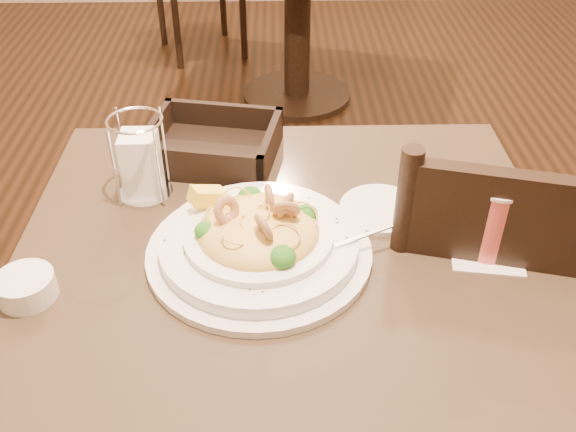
{
  "coord_description": "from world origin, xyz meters",
  "views": [
    {
      "loc": [
        -0.02,
        -0.78,
        1.42
      ],
      "look_at": [
        0.0,
        0.02,
        0.82
      ],
      "focal_mm": 40.0,
      "sensor_mm": 36.0,
      "label": 1
    }
  ],
  "objects_px": {
    "butter_ramekin": "(26,287)",
    "napkin_caddy": "(141,163)",
    "main_table": "(288,360)",
    "dining_chair_near": "(484,314)",
    "drink_glass": "(493,221)",
    "side_plate": "(381,209)",
    "bread_basket": "(212,146)",
    "pasta_bowl": "(259,239)"
  },
  "relations": [
    {
      "from": "pasta_bowl",
      "to": "drink_glass",
      "type": "bearing_deg",
      "value": -0.05
    },
    {
      "from": "drink_glass",
      "to": "napkin_caddy",
      "type": "relative_size",
      "value": 0.83
    },
    {
      "from": "bread_basket",
      "to": "napkin_caddy",
      "type": "xyz_separation_m",
      "value": [
        -0.11,
        -0.13,
        0.04
      ]
    },
    {
      "from": "butter_ramekin",
      "to": "napkin_caddy",
      "type": "bearing_deg",
      "value": 63.21
    },
    {
      "from": "butter_ramekin",
      "to": "side_plate",
      "type": "bearing_deg",
      "value": 19.99
    },
    {
      "from": "main_table",
      "to": "dining_chair_near",
      "type": "relative_size",
      "value": 0.97
    },
    {
      "from": "side_plate",
      "to": "butter_ramekin",
      "type": "distance_m",
      "value": 0.6
    },
    {
      "from": "drink_glass",
      "to": "butter_ramekin",
      "type": "height_order",
      "value": "drink_glass"
    },
    {
      "from": "bread_basket",
      "to": "butter_ramekin",
      "type": "height_order",
      "value": "bread_basket"
    },
    {
      "from": "bread_basket",
      "to": "dining_chair_near",
      "type": "bearing_deg",
      "value": -21.34
    },
    {
      "from": "main_table",
      "to": "butter_ramekin",
      "type": "distance_m",
      "value": 0.47
    },
    {
      "from": "main_table",
      "to": "butter_ramekin",
      "type": "relative_size",
      "value": 10.19
    },
    {
      "from": "main_table",
      "to": "pasta_bowl",
      "type": "height_order",
      "value": "pasta_bowl"
    },
    {
      "from": "main_table",
      "to": "napkin_caddy",
      "type": "xyz_separation_m",
      "value": [
        -0.26,
        0.2,
        0.3
      ]
    },
    {
      "from": "dining_chair_near",
      "to": "napkin_caddy",
      "type": "distance_m",
      "value": 0.73
    },
    {
      "from": "dining_chair_near",
      "to": "side_plate",
      "type": "xyz_separation_m",
      "value": [
        -0.23,
        0.02,
        0.25
      ]
    },
    {
      "from": "drink_glass",
      "to": "butter_ramekin",
      "type": "bearing_deg",
      "value": -172.95
    },
    {
      "from": "pasta_bowl",
      "to": "napkin_caddy",
      "type": "distance_m",
      "value": 0.28
    },
    {
      "from": "drink_glass",
      "to": "side_plate",
      "type": "xyz_separation_m",
      "value": [
        -0.16,
        0.12,
        -0.06
      ]
    },
    {
      "from": "napkin_caddy",
      "to": "butter_ramekin",
      "type": "distance_m",
      "value": 0.3
    },
    {
      "from": "dining_chair_near",
      "to": "drink_glass",
      "type": "bearing_deg",
      "value": 69.0
    },
    {
      "from": "bread_basket",
      "to": "napkin_caddy",
      "type": "relative_size",
      "value": 1.8
    },
    {
      "from": "dining_chair_near",
      "to": "bread_basket",
      "type": "xyz_separation_m",
      "value": [
        -0.54,
        0.21,
        0.27
      ]
    },
    {
      "from": "main_table",
      "to": "dining_chair_near",
      "type": "distance_m",
      "value": 0.41
    },
    {
      "from": "drink_glass",
      "to": "napkin_caddy",
      "type": "distance_m",
      "value": 0.61
    },
    {
      "from": "napkin_caddy",
      "to": "pasta_bowl",
      "type": "bearing_deg",
      "value": -40.16
    },
    {
      "from": "dining_chair_near",
      "to": "pasta_bowl",
      "type": "height_order",
      "value": "dining_chair_near"
    },
    {
      "from": "dining_chair_near",
      "to": "bread_basket",
      "type": "height_order",
      "value": "dining_chair_near"
    },
    {
      "from": "bread_basket",
      "to": "side_plate",
      "type": "xyz_separation_m",
      "value": [
        0.31,
        -0.19,
        -0.02
      ]
    },
    {
      "from": "main_table",
      "to": "drink_glass",
      "type": "distance_m",
      "value": 0.44
    },
    {
      "from": "napkin_caddy",
      "to": "main_table",
      "type": "bearing_deg",
      "value": -37.83
    },
    {
      "from": "dining_chair_near",
      "to": "pasta_bowl",
      "type": "distance_m",
      "value": 0.53
    },
    {
      "from": "pasta_bowl",
      "to": "bread_basket",
      "type": "distance_m",
      "value": 0.32
    },
    {
      "from": "drink_glass",
      "to": "bread_basket",
      "type": "relative_size",
      "value": 0.46
    },
    {
      "from": "main_table",
      "to": "side_plate",
      "type": "bearing_deg",
      "value": 39.27
    },
    {
      "from": "main_table",
      "to": "drink_glass",
      "type": "relative_size",
      "value": 6.92
    },
    {
      "from": "main_table",
      "to": "bread_basket",
      "type": "height_order",
      "value": "bread_basket"
    },
    {
      "from": "side_plate",
      "to": "butter_ramekin",
      "type": "relative_size",
      "value": 1.67
    },
    {
      "from": "napkin_caddy",
      "to": "side_plate",
      "type": "height_order",
      "value": "napkin_caddy"
    },
    {
      "from": "drink_glass",
      "to": "side_plate",
      "type": "bearing_deg",
      "value": 143.75
    },
    {
      "from": "napkin_caddy",
      "to": "butter_ramekin",
      "type": "xyz_separation_m",
      "value": [
        -0.14,
        -0.27,
        -0.05
      ]
    },
    {
      "from": "bread_basket",
      "to": "butter_ramekin",
      "type": "distance_m",
      "value": 0.47
    }
  ]
}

